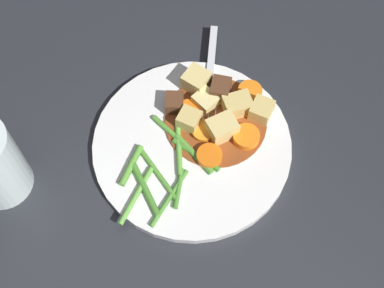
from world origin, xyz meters
name	(u,v)px	position (x,y,z in m)	size (l,w,h in m)	color
ground_plane	(192,148)	(0.00, 0.00, 0.00)	(3.00, 3.00, 0.00)	#26282D
dinner_plate	(192,146)	(0.00, 0.00, 0.01)	(0.26, 0.26, 0.01)	white
stew_sauce	(214,120)	(0.05, 0.00, 0.01)	(0.13, 0.13, 0.00)	brown
carrot_slice_0	(246,137)	(0.05, -0.05, 0.02)	(0.03, 0.03, 0.01)	orange
carrot_slice_1	(189,109)	(0.03, 0.04, 0.02)	(0.03, 0.03, 0.01)	orange
carrot_slice_2	(250,93)	(0.11, -0.01, 0.02)	(0.03, 0.03, 0.01)	orange
carrot_slice_3	(207,158)	(0.00, -0.03, 0.02)	(0.03, 0.03, 0.01)	orange
carrot_slice_4	(250,108)	(0.09, -0.02, 0.02)	(0.03, 0.03, 0.01)	orange
carrot_slice_5	(206,134)	(0.02, 0.00, 0.02)	(0.03, 0.03, 0.01)	orange
potato_chunk_0	(189,120)	(0.02, 0.02, 0.02)	(0.03, 0.03, 0.02)	#DBBC6B
potato_chunk_1	(222,128)	(0.04, -0.02, 0.03)	(0.03, 0.04, 0.03)	#E5CC7A
potato_chunk_2	(261,111)	(0.09, -0.04, 0.03)	(0.03, 0.03, 0.03)	#DBBC6B
potato_chunk_3	(237,106)	(0.08, -0.01, 0.02)	(0.04, 0.03, 0.03)	#DBBC6B
potato_chunk_4	(206,101)	(0.05, 0.03, 0.02)	(0.03, 0.03, 0.02)	#EAD68C
potato_chunk_5	(196,81)	(0.07, 0.06, 0.03)	(0.03, 0.03, 0.03)	#E5CC7A
meat_chunk_0	(174,103)	(0.02, 0.05, 0.02)	(0.03, 0.02, 0.02)	#56331E
meat_chunk_1	(220,90)	(0.08, 0.02, 0.03)	(0.03, 0.03, 0.03)	#56331E
green_bean_0	(169,198)	(-0.07, -0.03, 0.02)	(0.01, 0.01, 0.08)	#4C8E33
green_bean_1	(179,188)	(-0.06, -0.03, 0.02)	(0.01, 0.01, 0.05)	#4C8E33
green_bean_2	(143,186)	(-0.09, 0.00, 0.02)	(0.01, 0.01, 0.08)	#4C8E33
green_bean_3	(135,195)	(-0.10, 0.00, 0.02)	(0.01, 0.01, 0.08)	#66AD42
green_bean_4	(171,133)	(-0.01, 0.03, 0.02)	(0.01, 0.01, 0.07)	#599E38
green_bean_5	(179,148)	(-0.02, 0.01, 0.02)	(0.01, 0.01, 0.07)	#66AD42
green_bean_6	(194,154)	(-0.01, -0.01, 0.02)	(0.01, 0.01, 0.07)	#599E38
green_bean_7	(196,155)	(-0.01, -0.02, 0.02)	(0.01, 0.01, 0.07)	#4C8E33
green_bean_8	(131,165)	(-0.08, 0.03, 0.02)	(0.01, 0.01, 0.06)	#599E38
green_bean_9	(160,176)	(-0.06, 0.00, 0.02)	(0.01, 0.01, 0.08)	#599E38
fork	(209,81)	(0.09, 0.05, 0.01)	(0.15, 0.12, 0.00)	silver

